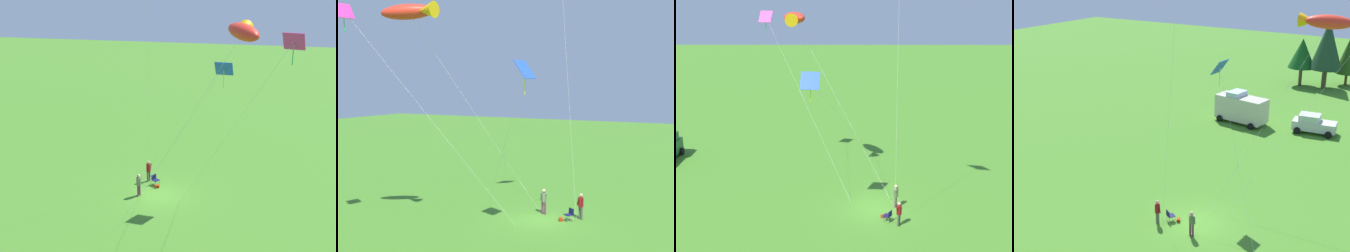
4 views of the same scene
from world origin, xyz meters
The scene contains 8 objects.
ground_plane centered at (0.00, 0.00, 0.00)m, with size 160.00×160.00×0.00m, color #427E24.
person_kite_flyer centered at (0.44, -1.48, 1.02)m, with size 0.59×0.41×1.74m.
folding_chair centered at (-1.67, -0.79, 0.49)m, with size 0.66×0.66×0.82m.
person_spectator centered at (-2.20, -1.44, 1.02)m, with size 0.56×0.47×1.74m.
backpack_on_grass centered at (-1.17, -0.50, 0.11)m, with size 0.32×0.22×0.22m, color #A32708.
kite_large_fish centered at (5.40, 5.99, 12.92)m, with size 6.79×8.61×13.46m.
kite_diamond_rainbow centered at (7.83, 8.29, 12.36)m, with size 7.49×7.40×13.24m.
kite_diamond_blue centered at (-0.78, 4.28, 9.42)m, with size 6.21×6.68×10.13m.
Camera 2 is at (-11.80, 27.27, 8.89)m, focal length 50.00 mm.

